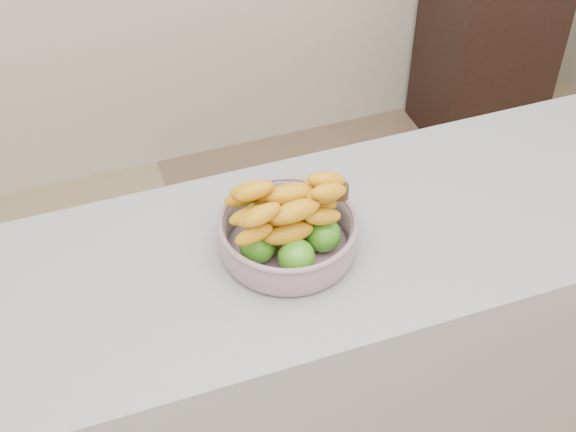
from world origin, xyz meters
name	(u,v)px	position (x,y,z in m)	size (l,w,h in m)	color
room_shell	(392,16)	(0.00, 0.00, 1.71)	(4.05, 4.05, 2.73)	beige
counter	(271,378)	(0.00, 0.47, 0.45)	(2.00, 0.60, 0.90)	#93949B
cabinet	(488,40)	(1.40, 1.78, 0.43)	(0.48, 0.39, 0.87)	black
fruit_bowl	(288,230)	(0.05, 0.46, 0.96)	(0.30, 0.30, 0.18)	#A5AEC6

